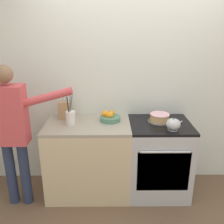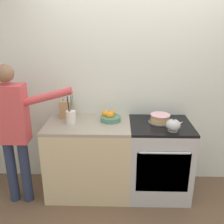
% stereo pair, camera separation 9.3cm
% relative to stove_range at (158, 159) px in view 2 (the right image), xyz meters
% --- Properties ---
extents(ground_plane, '(16.00, 16.00, 0.00)m').
position_rel_stove_range_xyz_m(ground_plane, '(-0.24, -0.31, -0.45)').
color(ground_plane, brown).
extents(wall_back, '(8.00, 0.04, 2.60)m').
position_rel_stove_range_xyz_m(wall_back, '(-0.24, 0.34, 0.85)').
color(wall_back, silver).
rests_on(wall_back, ground_plane).
extents(counter_cabinet, '(0.97, 0.63, 0.90)m').
position_rel_stove_range_xyz_m(counter_cabinet, '(-0.84, 0.00, -0.00)').
color(counter_cabinet, beige).
rests_on(counter_cabinet, ground_plane).
extents(stove_range, '(0.70, 0.66, 0.90)m').
position_rel_stove_range_xyz_m(stove_range, '(0.00, 0.00, 0.00)').
color(stove_range, '#B7BABF').
rests_on(stove_range, ground_plane).
extents(layer_cake, '(0.27, 0.27, 0.10)m').
position_rel_stove_range_xyz_m(layer_cake, '(-0.00, 0.05, 0.49)').
color(layer_cake, '#4C4C51').
rests_on(layer_cake, stove_range).
extents(tea_kettle, '(0.19, 0.15, 0.15)m').
position_rel_stove_range_xyz_m(tea_kettle, '(0.10, -0.19, 0.51)').
color(tea_kettle, '#B7BABF').
rests_on(tea_kettle, stove_range).
extents(knife_block, '(0.14, 0.15, 0.31)m').
position_rel_stove_range_xyz_m(knife_block, '(-1.11, 0.19, 0.56)').
color(knife_block, tan).
rests_on(knife_block, counter_cabinet).
extents(utensil_crock, '(0.11, 0.11, 0.34)m').
position_rel_stove_range_xyz_m(utensil_crock, '(-1.02, 0.00, 0.53)').
color(utensil_crock, silver).
rests_on(utensil_crock, counter_cabinet).
extents(fruit_bowl, '(0.24, 0.24, 0.12)m').
position_rel_stove_range_xyz_m(fruit_bowl, '(-0.58, 0.10, 0.49)').
color(fruit_bowl, '#4C7F66').
rests_on(fruit_bowl, counter_cabinet).
extents(person_baker, '(0.92, 0.20, 1.60)m').
position_rel_stove_range_xyz_m(person_baker, '(-1.61, -0.21, 0.50)').
color(person_baker, '#283351').
rests_on(person_baker, ground_plane).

